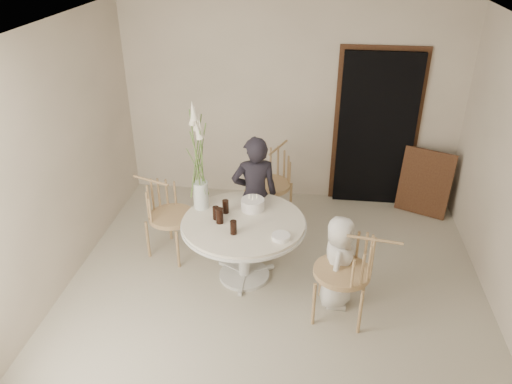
# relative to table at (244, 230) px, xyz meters

# --- Properties ---
(ground) EXTENTS (4.50, 4.50, 0.00)m
(ground) POSITION_rel_table_xyz_m (0.35, -0.25, -0.62)
(ground) COLOR #BCB5A1
(ground) RESTS_ON ground
(room_shell) EXTENTS (4.50, 4.50, 4.50)m
(room_shell) POSITION_rel_table_xyz_m (0.35, -0.25, 1.00)
(room_shell) COLOR silver
(room_shell) RESTS_ON ground
(doorway) EXTENTS (1.00, 0.10, 2.10)m
(doorway) POSITION_rel_table_xyz_m (1.50, 1.94, 0.43)
(doorway) COLOR black
(doorway) RESTS_ON ground
(door_trim) EXTENTS (1.12, 0.03, 2.22)m
(door_trim) POSITION_rel_table_xyz_m (1.50, 1.98, 0.49)
(door_trim) COLOR #53331C
(door_trim) RESTS_ON ground
(table) EXTENTS (1.33, 1.33, 0.73)m
(table) POSITION_rel_table_xyz_m (0.00, 0.00, 0.00)
(table) COLOR silver
(table) RESTS_ON ground
(picture_frame) EXTENTS (0.69, 0.45, 0.89)m
(picture_frame) POSITION_rel_table_xyz_m (2.19, 1.70, -0.17)
(picture_frame) COLOR #53331C
(picture_frame) RESTS_ON ground
(chair_far) EXTENTS (0.67, 0.69, 0.97)m
(chair_far) POSITION_rel_table_xyz_m (0.19, 1.35, 0.01)
(chair_far) COLOR tan
(chair_far) RESTS_ON ground
(chair_right) EXTENTS (0.62, 0.59, 0.96)m
(chair_right) POSITION_rel_table_xyz_m (1.16, -0.49, 0.01)
(chair_right) COLOR tan
(chair_right) RESTS_ON ground
(chair_left) EXTENTS (0.66, 0.64, 0.93)m
(chair_left) POSITION_rel_table_xyz_m (-1.02, 0.40, -0.02)
(chair_left) COLOR tan
(chair_left) RESTS_ON ground
(girl) EXTENTS (0.60, 0.47, 1.45)m
(girl) POSITION_rel_table_xyz_m (0.05, 0.56, 0.11)
(girl) COLOR black
(girl) RESTS_ON ground
(boy) EXTENTS (0.39, 0.54, 1.02)m
(boy) POSITION_rel_table_xyz_m (1.00, -0.31, -0.11)
(boy) COLOR white
(boy) RESTS_ON ground
(birthday_cake) EXTENTS (0.25, 0.25, 0.17)m
(birthday_cake) POSITION_rel_table_xyz_m (0.06, 0.25, 0.18)
(birthday_cake) COLOR white
(birthday_cake) RESTS_ON table
(cola_tumbler_a) EXTENTS (0.09, 0.09, 0.15)m
(cola_tumbler_a) POSITION_rel_table_xyz_m (-0.29, 0.00, 0.19)
(cola_tumbler_a) COLOR black
(cola_tumbler_a) RESTS_ON table
(cola_tumbler_b) EXTENTS (0.09, 0.09, 0.15)m
(cola_tumbler_b) POSITION_rel_table_xyz_m (-0.06, -0.26, 0.19)
(cola_tumbler_b) COLOR black
(cola_tumbler_b) RESTS_ON table
(cola_tumbler_c) EXTENTS (0.09, 0.09, 0.17)m
(cola_tumbler_c) POSITION_rel_table_xyz_m (-0.24, -0.07, 0.20)
(cola_tumbler_c) COLOR black
(cola_tumbler_c) RESTS_ON table
(cola_tumbler_d) EXTENTS (0.08, 0.08, 0.15)m
(cola_tumbler_d) POSITION_rel_table_xyz_m (-0.22, 0.14, 0.19)
(cola_tumbler_d) COLOR black
(cola_tumbler_d) RESTS_ON table
(plate_stack) EXTENTS (0.19, 0.19, 0.05)m
(plate_stack) POSITION_rel_table_xyz_m (0.42, -0.29, 0.14)
(plate_stack) COLOR white
(plate_stack) RESTS_ON table
(flower_vase) EXTENTS (0.16, 0.16, 1.22)m
(flower_vase) POSITION_rel_table_xyz_m (-0.50, 0.22, 0.62)
(flower_vase) COLOR silver
(flower_vase) RESTS_ON table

